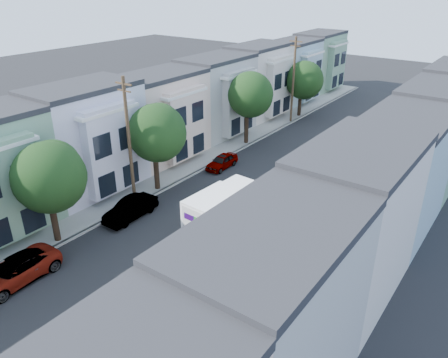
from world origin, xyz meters
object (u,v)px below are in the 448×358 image
parked_left_d (222,162)px  parked_right_d (377,139)px  fedex_truck (222,207)px  parked_left_c (131,209)px  parked_right_c (350,162)px  tree_d (250,95)px  lead_sedan (296,174)px  tree_far_r (414,104)px  utility_pole_far (293,80)px  tree_b (49,177)px  parked_right_b (201,286)px  parked_left_b (15,271)px  utility_pole_near (129,143)px  tree_c (156,133)px  tree_e (304,80)px

parked_left_d → parked_right_d: bearing=54.9°
fedex_truck → parked_left_d: bearing=129.3°
parked_left_c → parked_right_c: parked_left_c is taller
tree_d → parked_right_d: 14.42m
lead_sedan → parked_right_d: 13.32m
parked_left_d → parked_right_d: size_ratio=0.90×
tree_far_r → utility_pole_far: utility_pole_far is taller
fedex_truck → tree_b: bearing=-130.7°
parked_left_c → parked_right_d: parked_left_c is taller
parked_left_c → tree_d: bearing=92.4°
tree_far_r → parked_right_c: size_ratio=1.35×
tree_b → tree_far_r: 38.44m
tree_d → parked_right_b: (11.20, -22.05, -4.63)m
tree_b → parked_left_b: 5.99m
parked_left_d → tree_d: bearing=100.8°
utility_pole_near → parked_right_d: size_ratio=2.27×
utility_pole_near → utility_pole_far: bearing=90.0°
utility_pole_near → parked_left_c: bearing=-50.9°
parked_left_b → parked_right_b: (9.80, 5.36, 0.02)m
tree_b → fedex_truck: (7.72, 8.09, -3.28)m
tree_c → parked_right_d: tree_c is taller
parked_left_c → lead_sedan: bearing=59.8°
tree_c → parked_left_b: bearing=-84.2°
parked_left_b → parked_left_c: parked_left_c is taller
fedex_truck → tree_far_r: bearing=81.9°
parked_left_d → parked_left_c: bearing=-91.0°
tree_c → tree_d: (-0.00, 13.62, 0.26)m
tree_far_r → parked_right_b: 34.94m
tree_d → parked_left_b: tree_d is taller
fedex_truck → parked_left_c: size_ratio=1.39×
fedex_truck → utility_pole_far: bearing=110.2°
lead_sedan → parked_right_c: lead_sedan is taller
fedex_truck → tree_e: bearing=108.6°
tree_b → fedex_truck: tree_b is taller
parked_left_d → parked_right_d: parked_right_d is taller
tree_d → tree_b: bearing=-90.0°
lead_sedan → parked_left_b: 23.24m
parked_left_c → parked_right_d: size_ratio=1.01×
fedex_truck → parked_left_d: size_ratio=1.57×
tree_e → parked_left_b: size_ratio=1.32×
tree_far_r → parked_left_b: (-11.79, -40.12, -2.98)m
utility_pole_far → parked_right_c: utility_pole_far is taller
fedex_truck → parked_right_b: size_ratio=1.31×
tree_d → utility_pole_far: size_ratio=0.78×
tree_far_r → parked_left_c: bearing=-110.9°
fedex_truck → parked_right_d: bearing=84.3°
utility_pole_near → parked_left_d: utility_pole_near is taller
parked_right_d → tree_b: bearing=-110.7°
parked_left_c → parked_right_b: (9.80, -3.84, 0.02)m
utility_pole_far → parked_left_d: bearing=-85.1°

